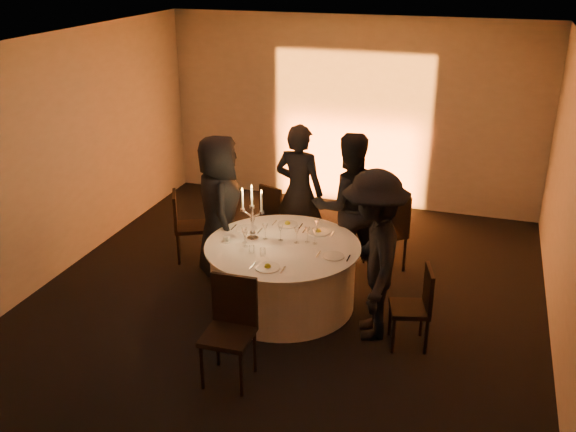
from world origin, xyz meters
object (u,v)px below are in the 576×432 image
(banquet_table, at_px, (283,275))
(chair_right, at_px, (417,303))
(candelabra, at_px, (252,220))
(guest_back_right, at_px, (348,206))
(chair_front, at_px, (231,323))
(guest_right, at_px, (373,256))
(chair_back_left, at_px, (275,210))
(chair_left, at_px, (184,222))
(chair_back_right, at_px, (389,229))
(coffee_cup, at_px, (226,239))
(guest_left, at_px, (220,207))
(guest_back_left, at_px, (299,192))

(banquet_table, height_order, chair_right, chair_right)
(chair_right, xyz_separation_m, candelabra, (-1.98, 0.42, 0.50))
(banquet_table, height_order, guest_back_right, guest_back_right)
(banquet_table, xyz_separation_m, chair_front, (-0.04, -1.46, 0.21))
(banquet_table, xyz_separation_m, guest_right, (1.10, -0.30, 0.55))
(banquet_table, distance_m, chair_right, 1.65)
(chair_back_left, relative_size, chair_front, 0.82)
(chair_right, relative_size, guest_right, 0.48)
(chair_left, xyz_separation_m, guest_right, (2.73, -1.05, 0.40))
(banquet_table, bearing_deg, guest_right, -15.43)
(chair_back_right, relative_size, chair_right, 1.15)
(chair_front, bearing_deg, chair_back_right, 66.92)
(guest_back_right, bearing_deg, banquet_table, 32.19)
(banquet_table, distance_m, chair_front, 1.48)
(coffee_cup, bearing_deg, guest_back_right, 42.39)
(chair_front, distance_m, guest_left, 2.21)
(guest_right, bearing_deg, chair_back_left, -153.25)
(coffee_cup, bearing_deg, chair_back_left, 89.87)
(chair_back_left, height_order, guest_back_right, guest_back_right)
(chair_front, bearing_deg, candelabra, 101.19)
(chair_back_left, height_order, chair_front, chair_front)
(chair_back_right, relative_size, guest_left, 0.56)
(chair_front, bearing_deg, chair_back_left, 99.58)
(chair_front, relative_size, candelabra, 1.53)
(banquet_table, distance_m, guest_back_left, 1.42)
(guest_back_left, distance_m, guest_right, 2.06)
(chair_back_right, relative_size, guest_back_right, 0.55)
(chair_left, relative_size, guest_back_right, 0.50)
(chair_left, xyz_separation_m, chair_right, (3.23, -1.13, -0.03))
(chair_back_left, xyz_separation_m, guest_back_right, (1.18, -0.65, 0.46))
(coffee_cup, bearing_deg, guest_back_left, 72.27)
(chair_back_left, height_order, chair_back_right, chair_back_right)
(guest_back_left, bearing_deg, guest_left, 53.95)
(banquet_table, distance_m, guest_back_right, 1.25)
(chair_front, distance_m, coffee_cup, 1.50)
(chair_front, distance_m, guest_right, 1.66)
(chair_front, bearing_deg, guest_back_right, 75.12)
(guest_left, bearing_deg, candelabra, -153.36)
(chair_right, xyz_separation_m, coffee_cup, (-2.25, 0.27, 0.29))
(chair_left, relative_size, chair_back_right, 0.92)
(banquet_table, height_order, chair_front, chair_front)
(guest_right, bearing_deg, chair_right, 65.50)
(banquet_table, xyz_separation_m, chair_back_left, (-0.65, 1.62, 0.10))
(guest_left, distance_m, candelabra, 0.77)
(guest_back_left, bearing_deg, guest_right, 137.65)
(chair_back_right, height_order, guest_left, guest_left)
(chair_back_right, distance_m, guest_left, 2.18)
(banquet_table, relative_size, chair_front, 1.71)
(coffee_cup, bearing_deg, candelabra, 29.44)
(chair_back_left, distance_m, chair_back_right, 1.72)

